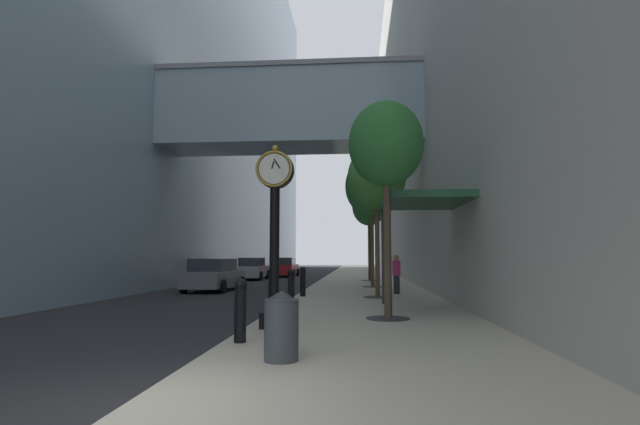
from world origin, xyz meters
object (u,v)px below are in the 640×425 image
object	(u,v)px
bollard_nearest	(240,309)
bollard_third	(291,286)
street_clock	(275,226)
car_silver_far	(252,269)
car_grey_near	(214,275)
street_tree_near	(386,146)
street_tree_mid_far	(372,187)
street_tree_mid_near	(376,178)
street_tree_far	(369,207)
bollard_second	(273,294)
pedestrian_walking	(397,273)
bollard_fourth	(303,281)
car_red_mid	(285,267)
trash_bin	(281,324)

from	to	relation	value
bollard_nearest	bollard_third	world-z (taller)	same
street_clock	car_silver_far	bearing A→B (deg)	103.84
bollard_third	car_grey_near	xyz separation A→B (m)	(-4.89, 7.62, 0.03)
street_tree_near	street_tree_mid_far	bearing A→B (deg)	90.00
street_tree_mid_near	street_tree_far	xyz separation A→B (m)	(-0.00, 12.27, 0.15)
bollard_nearest	street_tree_far	distance (m)	22.45
bollard_second	car_silver_far	size ratio (longest dim) A/B	0.28
bollard_third	pedestrian_walking	xyz separation A→B (m)	(3.76, 4.79, 0.24)
bollard_second	car_silver_far	bearing A→B (deg)	104.02
bollard_second	street_tree_near	xyz separation A→B (m)	(2.90, 0.18, 3.82)
street_tree_mid_near	car_silver_far	bearing A→B (deg)	118.19
bollard_fourth	car_grey_near	size ratio (longest dim) A/B	0.25
bollard_third	street_tree_mid_far	distance (m)	10.61
street_tree_mid_far	car_grey_near	size ratio (longest dim) A/B	1.46
bollard_nearest	car_silver_far	size ratio (longest dim) A/B	0.28
bollard_second	street_tree_mid_near	xyz separation A→B (m)	(2.90, 6.31, 3.98)
street_clock	street_tree_far	distance (m)	20.42
car_grey_near	car_silver_far	size ratio (longest dim) A/B	1.10
bollard_second	bollard_fourth	bearing A→B (deg)	90.00
street_tree_far	bollard_second	bearing A→B (deg)	-98.87
bollard_second	bollard_fourth	size ratio (longest dim) A/B	1.00
street_tree_near	car_silver_far	size ratio (longest dim) A/B	1.33
street_tree_mid_near	car_silver_far	xyz separation A→B (m)	(-8.37, 15.63, -3.95)
street_clock	street_tree_far	size ratio (longest dim) A/B	0.68
bollard_third	street_tree_near	xyz separation A→B (m)	(2.90, -3.12, 3.82)
bollard_third	street_tree_far	bearing A→B (deg)	79.26
bollard_third	car_silver_far	world-z (taller)	car_silver_far
bollard_third	car_red_mid	xyz separation A→B (m)	(-3.93, 23.92, 0.03)
pedestrian_walking	street_tree_mid_far	bearing A→B (deg)	101.18
street_tree_near	street_tree_far	distance (m)	18.40
pedestrian_walking	street_tree_near	bearing A→B (deg)	-96.20
street_tree_mid_near	street_tree_mid_far	distance (m)	6.16
bollard_second	car_silver_far	xyz separation A→B (m)	(-5.48, 21.94, 0.03)
street_tree_far	car_red_mid	distance (m)	11.75
bollard_second	street_tree_mid_near	size ratio (longest dim) A/B	0.20
street_clock	pedestrian_walking	size ratio (longest dim) A/B	2.53
bollard_second	trash_bin	world-z (taller)	bollard_second
street_tree_near	street_tree_mid_near	bearing A→B (deg)	90.00
bollard_fourth	car_silver_far	xyz separation A→B (m)	(-5.48, 15.34, 0.03)
street_tree_mid_near	pedestrian_walking	xyz separation A→B (m)	(0.86, 1.78, -3.74)
car_silver_far	street_tree_mid_near	bearing A→B (deg)	-61.81
street_clock	street_tree_far	bearing A→B (deg)	82.65
street_tree_mid_near	street_clock	bearing A→B (deg)	-108.31
car_red_mid	car_silver_far	world-z (taller)	car_silver_far
street_tree_far	car_silver_far	world-z (taller)	street_tree_far
bollard_second	bollard_third	bearing A→B (deg)	90.00
bollard_second	trash_bin	size ratio (longest dim) A/B	1.10
bollard_fourth	trash_bin	xyz separation A→B (m)	(0.99, -11.34, -0.06)
trash_bin	pedestrian_walking	world-z (taller)	pedestrian_walking
bollard_third	street_tree_mid_far	size ratio (longest dim) A/B	0.17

